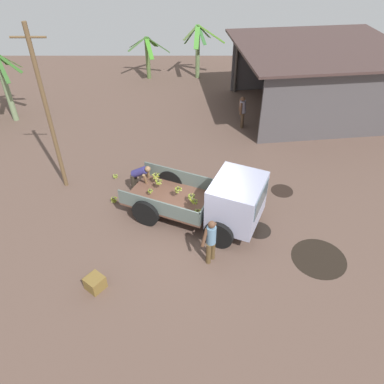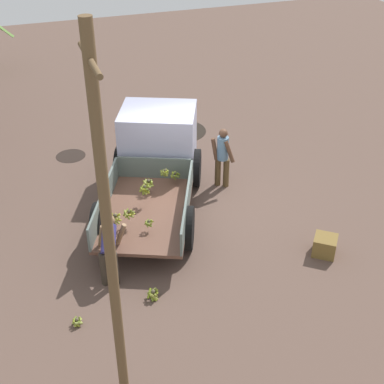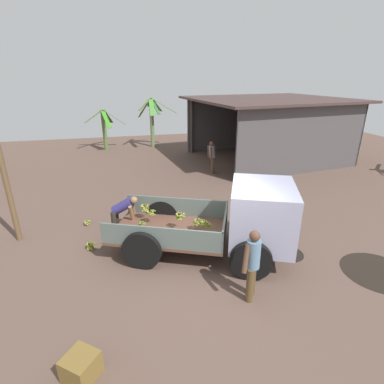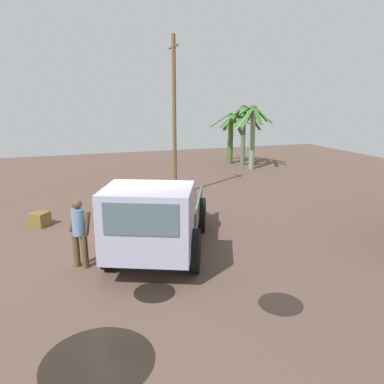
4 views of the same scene
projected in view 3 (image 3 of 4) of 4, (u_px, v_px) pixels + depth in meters
ground at (219, 263)px, 7.75m from camera, size 36.00×36.00×0.00m
mud_patch_0 at (286, 215)px, 10.41m from camera, size 0.86×0.86×0.01m
mud_patch_1 at (378, 272)px, 7.38m from camera, size 1.73×1.73×0.01m
mud_patch_2 at (287, 253)px, 8.15m from camera, size 0.85×0.85×0.01m
cargo_truck at (242, 219)px, 7.74m from camera, size 5.10×3.63×2.00m
warehouse_shed at (276, 115)px, 16.67m from camera, size 8.89×7.95×3.36m
banana_palm_0 at (152, 120)px, 19.59m from camera, size 2.52×2.63×3.16m
banana_palm_5 at (104, 128)px, 18.98m from camera, size 2.53×2.74×2.51m
person_foreground_visitor at (252, 262)px, 6.22m from camera, size 0.54×0.56×1.64m
person_worker_loading at (122, 212)px, 8.86m from camera, size 0.83×0.72×1.25m
person_bystander_near_shed at (212, 155)px, 14.55m from camera, size 0.37×0.67×1.58m
banana_bunch_on_ground_0 at (115, 231)px, 9.08m from camera, size 0.21×0.21×0.20m
banana_bunch_on_ground_1 at (87, 222)px, 9.67m from camera, size 0.21×0.21×0.17m
banana_bunch_on_ground_2 at (90, 245)px, 8.32m from camera, size 0.25×0.26×0.23m
wooden_crate_0 at (81, 367)px, 4.76m from camera, size 0.68×0.68×0.43m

